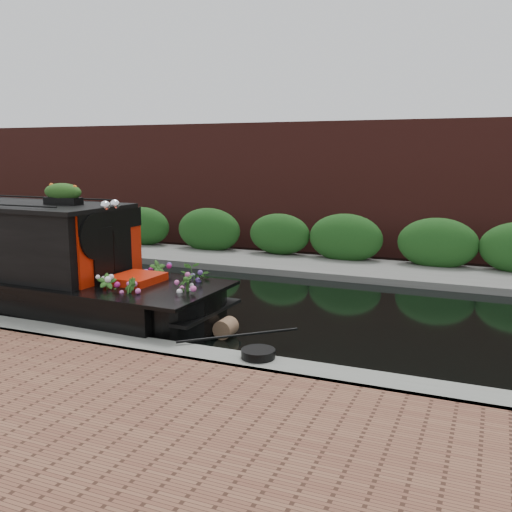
% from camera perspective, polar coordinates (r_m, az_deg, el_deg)
% --- Properties ---
extents(ground, '(80.00, 80.00, 0.00)m').
position_cam_1_polar(ground, '(12.08, -6.68, -4.47)').
color(ground, black).
rests_on(ground, ground).
extents(near_bank_coping, '(40.00, 0.60, 0.50)m').
position_cam_1_polar(near_bank_coping, '(9.48, -16.68, -9.01)').
color(near_bank_coping, gray).
rests_on(near_bank_coping, ground).
extents(far_bank_path, '(40.00, 2.40, 0.34)m').
position_cam_1_polar(far_bank_path, '(15.77, 0.86, -0.91)').
color(far_bank_path, slate).
rests_on(far_bank_path, ground).
extents(far_hedge, '(40.00, 1.10, 2.80)m').
position_cam_1_polar(far_hedge, '(16.59, 2.03, -0.35)').
color(far_hedge, '#1C4A18').
rests_on(far_hedge, ground).
extents(far_brick_wall, '(40.00, 1.00, 8.00)m').
position_cam_1_polar(far_brick_wall, '(18.54, 4.35, 0.75)').
color(far_brick_wall, '#4E1F1A').
rests_on(far_brick_wall, ground).
extents(rope_fender, '(0.32, 0.35, 0.32)m').
position_cam_1_polar(rope_fender, '(9.67, -3.04, -7.19)').
color(rope_fender, brown).
rests_on(rope_fender, ground).
extents(coiled_mooring_rope, '(0.48, 0.48, 0.12)m').
position_cam_1_polar(coiled_mooring_rope, '(8.05, 0.22, -9.73)').
color(coiled_mooring_rope, black).
rests_on(coiled_mooring_rope, near_bank_coping).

